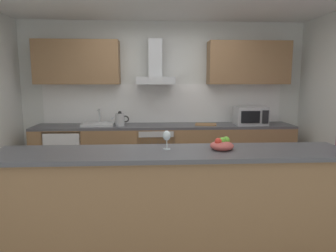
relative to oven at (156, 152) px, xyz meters
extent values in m
cube|color=gray|center=(0.15, -1.44, -0.47)|extent=(5.79, 4.58, 0.02)
cube|color=silver|center=(0.15, 0.41, 0.84)|extent=(5.79, 0.12, 2.60)
cube|color=white|center=(0.15, 0.33, 0.77)|extent=(4.07, 0.02, 0.66)
cube|color=olive|center=(0.15, 0.03, -0.03)|extent=(4.21, 0.60, 0.86)
cube|color=#4C4C51|center=(0.15, 0.03, 0.42)|extent=(4.21, 0.60, 0.04)
cube|color=olive|center=(0.11, -2.20, 0.01)|extent=(3.17, 0.52, 0.95)
cube|color=#4C4C51|center=(0.11, -2.20, 0.51)|extent=(3.27, 0.64, 0.04)
cube|color=olive|center=(-1.26, 0.18, 1.45)|extent=(1.35, 0.32, 0.70)
cube|color=olive|center=(1.55, 0.18, 1.45)|extent=(1.35, 0.32, 0.70)
cube|color=slate|center=(0.00, 0.01, 0.00)|extent=(0.60, 0.56, 0.80)
cube|color=black|center=(0.00, -0.29, -0.06)|extent=(0.50, 0.02, 0.48)
cube|color=#B7BABC|center=(0.00, -0.29, 0.34)|extent=(0.54, 0.02, 0.09)
cylinder|color=#B7BABC|center=(0.00, -0.32, 0.18)|extent=(0.49, 0.02, 0.02)
cube|color=white|center=(-1.45, 0.01, -0.04)|extent=(0.58, 0.56, 0.85)
cube|color=silver|center=(-1.45, -0.28, -0.04)|extent=(0.55, 0.02, 0.80)
cylinder|color=#B7BABC|center=(-1.23, -0.30, 0.01)|extent=(0.02, 0.02, 0.38)
cube|color=#B7BABC|center=(1.55, -0.02, 0.59)|extent=(0.50, 0.36, 0.30)
cube|color=black|center=(1.49, -0.21, 0.59)|extent=(0.30, 0.02, 0.19)
cube|color=black|center=(1.73, -0.21, 0.59)|extent=(0.10, 0.01, 0.21)
cube|color=silver|center=(-0.92, 0.01, 0.46)|extent=(0.50, 0.40, 0.04)
cylinder|color=#B7BABC|center=(-0.92, 0.13, 0.57)|extent=(0.03, 0.03, 0.26)
cylinder|color=#B7BABC|center=(-0.92, 0.05, 0.69)|extent=(0.03, 0.16, 0.03)
cylinder|color=#B7BABC|center=(-0.57, -0.03, 0.54)|extent=(0.15, 0.15, 0.20)
sphere|color=black|center=(-0.57, -0.03, 0.65)|extent=(0.06, 0.06, 0.06)
cone|color=#B7BABC|center=(-0.67, -0.03, 0.58)|extent=(0.09, 0.04, 0.07)
torus|color=black|center=(-0.48, -0.03, 0.55)|extent=(0.11, 0.02, 0.11)
cube|color=#B7BABC|center=(0.00, 0.11, 1.16)|extent=(0.62, 0.45, 0.12)
cube|color=#B7BABC|center=(0.00, 0.16, 1.52)|extent=(0.22, 0.22, 0.60)
cylinder|color=silver|center=(0.07, -2.12, 0.53)|extent=(0.07, 0.07, 0.01)
cylinder|color=silver|center=(0.07, -2.12, 0.58)|extent=(0.01, 0.01, 0.09)
ellipsoid|color=silver|center=(0.07, -2.12, 0.66)|extent=(0.08, 0.08, 0.10)
ellipsoid|color=#B24C47|center=(0.58, -2.16, 0.56)|extent=(0.22, 0.22, 0.09)
sphere|color=red|center=(0.54, -2.18, 0.61)|extent=(0.07, 0.07, 0.07)
sphere|color=#66B233|center=(0.62, -2.13, 0.61)|extent=(0.07, 0.07, 0.07)
sphere|color=#66B233|center=(0.58, -2.16, 0.61)|extent=(0.07, 0.07, 0.07)
cube|color=#9E7247|center=(0.82, -0.02, 0.45)|extent=(0.38, 0.28, 0.02)
camera|label=1|loc=(-0.08, -4.91, 1.17)|focal=32.62mm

